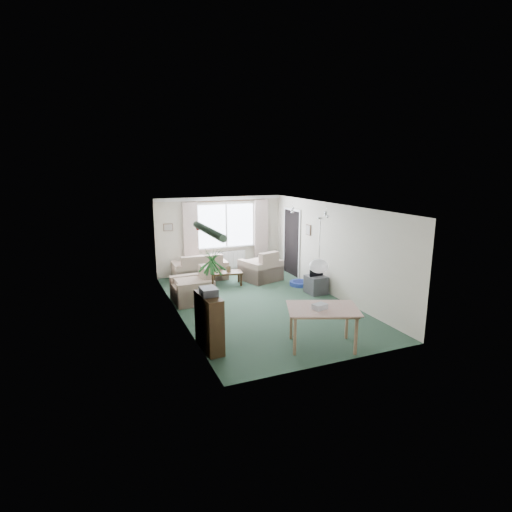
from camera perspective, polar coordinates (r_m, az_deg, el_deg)
name	(u,v)px	position (r m, az deg, el deg)	size (l,w,h in m)	color
ground	(261,304)	(9.88, 0.67, -6.88)	(6.50, 6.50, 0.00)	#284333
window	(226,226)	(12.53, -4.30, 4.36)	(1.80, 0.03, 1.30)	white
curtain_rod	(226,201)	(12.37, -4.24, 7.84)	(2.60, 0.03, 0.03)	black
curtain_left	(191,236)	(12.17, -9.28, 2.88)	(0.45, 0.08, 2.00)	beige
curtain_right	(261,231)	(12.88, 0.73, 3.59)	(0.45, 0.08, 2.00)	beige
radiator	(227,260)	(12.70, -4.16, -0.58)	(1.20, 0.10, 0.55)	white
doorway	(292,243)	(12.36, 5.14, 1.88)	(0.03, 0.95, 2.00)	black
pendant_lamp	(319,266)	(7.58, 8.96, -1.43)	(0.36, 0.36, 0.36)	white
tinsel_garland	(208,231)	(6.57, -6.82, 3.60)	(1.60, 1.60, 0.12)	#196626
bauble_cluster_a	(292,208)	(10.73, 5.23, 6.82)	(0.20, 0.20, 0.20)	silver
bauble_cluster_b	(327,212)	(9.85, 10.04, 6.16)	(0.20, 0.20, 0.20)	silver
wall_picture_back	(168,227)	(12.09, -12.44, 4.03)	(0.28, 0.03, 0.22)	brown
wall_picture_right	(308,230)	(11.41, 7.50, 3.72)	(0.03, 0.24, 0.30)	brown
sofa	(200,266)	(12.02, -8.03, -1.47)	(1.57, 0.83, 0.79)	beige
armchair_corner	(261,265)	(11.81, 0.65, -1.32)	(1.00, 0.95, 0.90)	beige
armchair_left	(192,285)	(10.07, -9.14, -4.07)	(0.97, 0.92, 0.87)	beige
coffee_table	(227,278)	(11.40, -4.22, -3.20)	(0.86, 0.48, 0.39)	black
photo_frame	(229,269)	(11.33, -3.95, -1.86)	(0.12, 0.02, 0.16)	brown
bookshelf	(209,322)	(7.44, -6.71, -9.40)	(0.28, 0.85, 1.04)	black
hifi_box	(209,291)	(7.24, -6.79, -5.06)	(0.28, 0.35, 0.14)	#404046
houseplant	(213,281)	(9.08, -6.19, -3.54)	(0.67, 0.67, 1.57)	#1B501F
dining_table	(322,328)	(7.65, 9.42, -10.07)	(1.19, 0.79, 0.74)	tan
gift_box	(320,307)	(7.42, 9.09, -7.21)	(0.25, 0.18, 0.12)	silver
tv_cube	(316,285)	(10.75, 8.56, -4.06)	(0.47, 0.52, 0.47)	#3D3C42
pet_bed	(300,283)	(11.43, 6.26, -3.90)	(0.57, 0.57, 0.11)	navy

